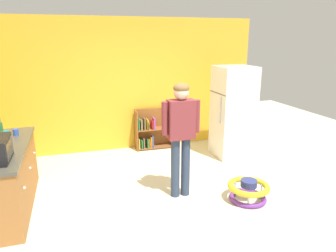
% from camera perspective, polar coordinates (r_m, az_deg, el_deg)
% --- Properties ---
extents(ground_plane, '(12.00, 12.00, 0.00)m').
position_cam_1_polar(ground_plane, '(4.84, -0.18, -12.53)').
color(ground_plane, beige).
rests_on(ground_plane, ground).
extents(back_wall, '(5.20, 0.06, 2.70)m').
position_cam_1_polar(back_wall, '(6.59, -6.18, 7.43)').
color(back_wall, gold).
rests_on(back_wall, ground).
extents(kitchen_counter, '(0.65, 1.90, 0.90)m').
position_cam_1_polar(kitchen_counter, '(4.86, -27.39, -8.41)').
color(kitchen_counter, '#A36732').
rests_on(kitchen_counter, ground).
extents(refrigerator, '(0.73, 0.68, 1.78)m').
position_cam_1_polar(refrigerator, '(6.28, 11.75, 2.50)').
color(refrigerator, white).
rests_on(refrigerator, ground).
extents(bookshelf, '(0.80, 0.28, 0.85)m').
position_cam_1_polar(bookshelf, '(6.69, -2.98, -0.96)').
color(bookshelf, brown).
rests_on(bookshelf, ground).
extents(standing_person, '(0.57, 0.23, 1.70)m').
position_cam_1_polar(standing_person, '(4.47, 2.35, -0.62)').
color(standing_person, '#303E59').
rests_on(standing_person, ground).
extents(baby_walker, '(0.60, 0.60, 0.32)m').
position_cam_1_polar(baby_walker, '(4.79, 14.39, -11.27)').
color(baby_walker, purple).
rests_on(baby_walker, ground).
extents(green_glass_bottle, '(0.07, 0.07, 0.25)m').
position_cam_1_polar(green_glass_bottle, '(5.31, -28.18, -0.27)').
color(green_glass_bottle, '#33753D').
rests_on(green_glass_bottle, kitchen_counter).
extents(teal_cup, '(0.08, 0.08, 0.09)m').
position_cam_1_polar(teal_cup, '(5.12, -27.33, -1.28)').
color(teal_cup, teal).
rests_on(teal_cup, kitchen_counter).
extents(blue_cup, '(0.08, 0.08, 0.09)m').
position_cam_1_polar(blue_cup, '(5.16, -25.95, -0.99)').
color(blue_cup, blue).
rests_on(blue_cup, kitchen_counter).
extents(white_cup, '(0.08, 0.08, 0.09)m').
position_cam_1_polar(white_cup, '(4.61, -27.07, -3.01)').
color(white_cup, white).
rests_on(white_cup, kitchen_counter).
extents(orange_cup, '(0.08, 0.08, 0.09)m').
position_cam_1_polar(orange_cup, '(4.82, -27.10, -2.24)').
color(orange_cup, orange).
rests_on(orange_cup, kitchen_counter).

